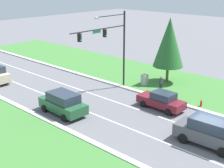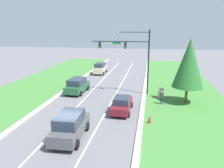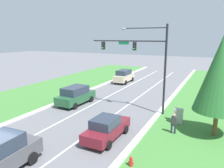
{
  "view_description": "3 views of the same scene",
  "coord_description": "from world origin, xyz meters",
  "px_view_note": "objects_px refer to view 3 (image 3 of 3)",
  "views": [
    {
      "loc": [
        -20.06,
        -8.88,
        11.87
      ],
      "look_at": [
        2.69,
        12.16,
        1.39
      ],
      "focal_mm": 50.0,
      "sensor_mm": 36.0,
      "label": 1
    },
    {
      "loc": [
        6.35,
        -15.52,
        8.82
      ],
      "look_at": [
        1.44,
        11.89,
        1.62
      ],
      "focal_mm": 35.0,
      "sensor_mm": 36.0,
      "label": 2
    },
    {
      "loc": [
        10.55,
        -6.89,
        7.48
      ],
      "look_at": [
        -0.96,
        16.35,
        1.83
      ],
      "focal_mm": 35.0,
      "sensor_mm": 36.0,
      "label": 3
    }
  ],
  "objects_px": {
    "burgundy_sedan": "(107,128)",
    "conifer_near_right_tree": "(221,73)",
    "pedestrian": "(174,123)",
    "fire_hydrant": "(131,162)",
    "utility_cabinet": "(178,117)",
    "traffic_signal_mast": "(144,55)",
    "champagne_suv": "(124,76)",
    "forest_suv": "(76,95)"
  },
  "relations": [
    {
      "from": "burgundy_sedan",
      "to": "conifer_near_right_tree",
      "type": "height_order",
      "value": "conifer_near_right_tree"
    },
    {
      "from": "pedestrian",
      "to": "fire_hydrant",
      "type": "xyz_separation_m",
      "value": [
        -1.32,
        -5.63,
        -0.59
      ]
    },
    {
      "from": "utility_cabinet",
      "to": "pedestrian",
      "type": "distance_m",
      "value": 2.27
    },
    {
      "from": "burgundy_sedan",
      "to": "conifer_near_right_tree",
      "type": "relative_size",
      "value": 0.6
    },
    {
      "from": "pedestrian",
      "to": "conifer_near_right_tree",
      "type": "height_order",
      "value": "conifer_near_right_tree"
    },
    {
      "from": "burgundy_sedan",
      "to": "traffic_signal_mast",
      "type": "bearing_deg",
      "value": 87.44
    },
    {
      "from": "traffic_signal_mast",
      "to": "champagne_suv",
      "type": "distance_m",
      "value": 15.18
    },
    {
      "from": "traffic_signal_mast",
      "to": "fire_hydrant",
      "type": "relative_size",
      "value": 12.3
    },
    {
      "from": "pedestrian",
      "to": "champagne_suv",
      "type": "bearing_deg",
      "value": -56.36
    },
    {
      "from": "burgundy_sedan",
      "to": "utility_cabinet",
      "type": "bearing_deg",
      "value": 51.61
    },
    {
      "from": "traffic_signal_mast",
      "to": "utility_cabinet",
      "type": "distance_m",
      "value": 6.56
    },
    {
      "from": "champagne_suv",
      "to": "forest_suv",
      "type": "bearing_deg",
      "value": -91.08
    },
    {
      "from": "fire_hydrant",
      "to": "utility_cabinet",
      "type": "bearing_deg",
      "value": 80.59
    },
    {
      "from": "burgundy_sedan",
      "to": "pedestrian",
      "type": "relative_size",
      "value": 2.76
    },
    {
      "from": "champagne_suv",
      "to": "pedestrian",
      "type": "relative_size",
      "value": 2.91
    },
    {
      "from": "traffic_signal_mast",
      "to": "champagne_suv",
      "type": "bearing_deg",
      "value": 120.58
    },
    {
      "from": "pedestrian",
      "to": "conifer_near_right_tree",
      "type": "relative_size",
      "value": 0.22
    },
    {
      "from": "traffic_signal_mast",
      "to": "burgundy_sedan",
      "type": "distance_m",
      "value": 8.49
    },
    {
      "from": "utility_cabinet",
      "to": "champagne_suv",
      "type": "bearing_deg",
      "value": 128.45
    },
    {
      "from": "forest_suv",
      "to": "utility_cabinet",
      "type": "xyz_separation_m",
      "value": [
        11.39,
        -0.78,
        -0.35
      ]
    },
    {
      "from": "champagne_suv",
      "to": "utility_cabinet",
      "type": "bearing_deg",
      "value": -51.99
    },
    {
      "from": "traffic_signal_mast",
      "to": "champagne_suv",
      "type": "relative_size",
      "value": 1.75
    },
    {
      "from": "traffic_signal_mast",
      "to": "utility_cabinet",
      "type": "relative_size",
      "value": 6.29
    },
    {
      "from": "champagne_suv",
      "to": "pedestrian",
      "type": "bearing_deg",
      "value": -56.01
    },
    {
      "from": "traffic_signal_mast",
      "to": "burgundy_sedan",
      "type": "relative_size",
      "value": 1.85
    },
    {
      "from": "traffic_signal_mast",
      "to": "fire_hydrant",
      "type": "xyz_separation_m",
      "value": [
        2.57,
        -9.58,
        -5.35
      ]
    },
    {
      "from": "burgundy_sedan",
      "to": "pedestrian",
      "type": "xyz_separation_m",
      "value": [
        4.3,
        3.0,
        0.09
      ]
    },
    {
      "from": "traffic_signal_mast",
      "to": "conifer_near_right_tree",
      "type": "bearing_deg",
      "value": -23.01
    },
    {
      "from": "fire_hydrant",
      "to": "conifer_near_right_tree",
      "type": "distance_m",
      "value": 9.12
    },
    {
      "from": "burgundy_sedan",
      "to": "pedestrian",
      "type": "bearing_deg",
      "value": 35.71
    },
    {
      "from": "champagne_suv",
      "to": "conifer_near_right_tree",
      "type": "relative_size",
      "value": 0.64
    },
    {
      "from": "pedestrian",
      "to": "conifer_near_right_tree",
      "type": "xyz_separation_m",
      "value": [
        2.9,
        1.07,
        3.94
      ]
    },
    {
      "from": "traffic_signal_mast",
      "to": "champagne_suv",
      "type": "xyz_separation_m",
      "value": [
        -7.36,
        12.45,
        -4.61
      ]
    },
    {
      "from": "traffic_signal_mast",
      "to": "champagne_suv",
      "type": "height_order",
      "value": "traffic_signal_mast"
    },
    {
      "from": "champagne_suv",
      "to": "fire_hydrant",
      "type": "relative_size",
      "value": 7.03
    },
    {
      "from": "forest_suv",
      "to": "utility_cabinet",
      "type": "distance_m",
      "value": 11.42
    },
    {
      "from": "traffic_signal_mast",
      "to": "conifer_near_right_tree",
      "type": "relative_size",
      "value": 1.11
    },
    {
      "from": "traffic_signal_mast",
      "to": "burgundy_sedan",
      "type": "bearing_deg",
      "value": -93.34
    },
    {
      "from": "champagne_suv",
      "to": "burgundy_sedan",
      "type": "bearing_deg",
      "value": -70.73
    },
    {
      "from": "pedestrian",
      "to": "forest_suv",
      "type": "bearing_deg",
      "value": -15.69
    },
    {
      "from": "utility_cabinet",
      "to": "pedestrian",
      "type": "xyz_separation_m",
      "value": [
        0.01,
        -2.26,
        0.25
      ]
    },
    {
      "from": "fire_hydrant",
      "to": "conifer_near_right_tree",
      "type": "xyz_separation_m",
      "value": [
        4.21,
        6.7,
        4.54
      ]
    }
  ]
}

